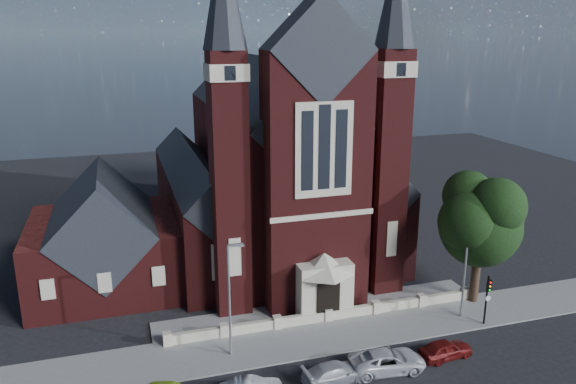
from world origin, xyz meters
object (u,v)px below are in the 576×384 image
street_lamp_left (231,294)px  street_lamp_right (467,262)px  car_silver_b (336,373)px  car_white_suv (387,361)px  street_tree (484,222)px  church (270,169)px  traffic_signal (487,294)px  parish_hall (104,242)px  car_dark_red (445,349)px

street_lamp_left → street_lamp_right: size_ratio=1.00×
car_silver_b → car_white_suv: 3.64m
street_tree → church: bearing=126.2°
street_lamp_right → traffic_signal: (0.91, -1.57, -2.02)m
street_tree → car_white_suv: 14.36m
church → street_lamp_left: 20.84m
church → parish_hall: church is taller
traffic_signal → church: bearing=118.2°
street_lamp_left → traffic_signal: street_lamp_left is taller
street_tree → street_lamp_right: (-2.51, -1.71, -2.36)m
street_lamp_left → car_white_suv: (9.26, -4.67, -3.90)m
traffic_signal → street_tree: bearing=64.1°
street_lamp_left → traffic_signal: bearing=-4.8°
parish_hall → street_lamp_left: 16.18m
car_silver_b → church: bearing=-11.2°
church → street_tree: 21.38m
street_lamp_right → car_dark_red: 7.38m
church → street_tree: bearing=-53.8°
car_silver_b → traffic_signal: bearing=-82.0°
street_lamp_left → traffic_signal: 19.08m
parish_hall → car_silver_b: bearing=-53.9°
street_lamp_right → street_lamp_left: bearing=180.0°
street_lamp_left → traffic_signal: (18.91, -1.57, -2.02)m
church → street_lamp_left: church is taller
car_silver_b → car_white_suv: (3.64, 0.15, 0.06)m
street_tree → car_dark_red: size_ratio=2.80×
church → car_dark_red: 25.29m
street_tree → car_white_suv: size_ratio=2.14×
church → street_lamp_left: bearing=-112.7°
traffic_signal → car_white_suv: size_ratio=0.80×
parish_hall → car_silver_b: parish_hall is taller
parish_hall → street_lamp_right: size_ratio=1.51×
church → traffic_signal: church is taller
car_white_suv → car_dark_red: 4.42m
traffic_signal → street_lamp_right: bearing=120.0°
car_white_suv → parish_hall: bearing=48.7°
street_lamp_right → traffic_signal: size_ratio=2.02×
church → street_lamp_left: size_ratio=4.31×
street_tree → street_lamp_left: street_tree is taller
parish_hall → street_tree: (28.60, -12.29, 2.95)m
parish_hall → car_silver_b: (13.71, -18.81, -3.38)m
street_lamp_right → car_silver_b: 13.86m
street_lamp_left → car_silver_b: size_ratio=1.85×
street_tree → car_silver_b: street_tree is taller
church → street_tree: size_ratio=3.26×
street_tree → car_dark_red: bearing=-137.7°
street_tree → car_silver_b: 17.44m
car_silver_b → car_dark_red: (8.05, 0.31, 0.02)m
street_lamp_right → traffic_signal: bearing=-60.0°
church → parish_hall: 17.26m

